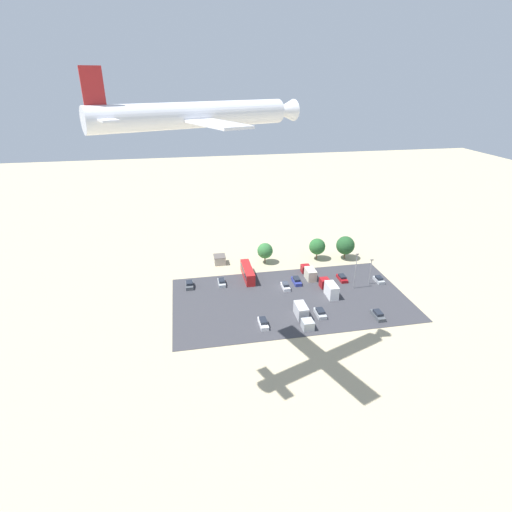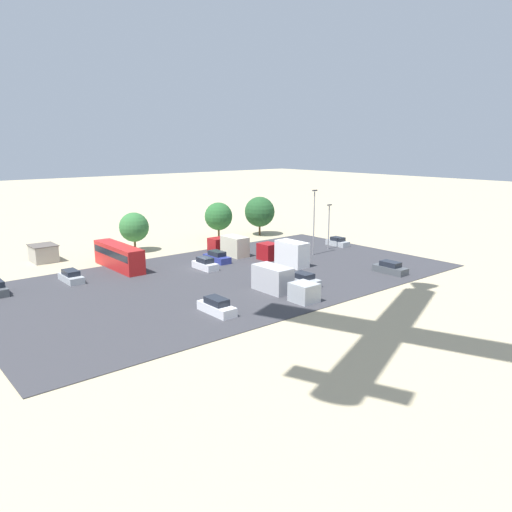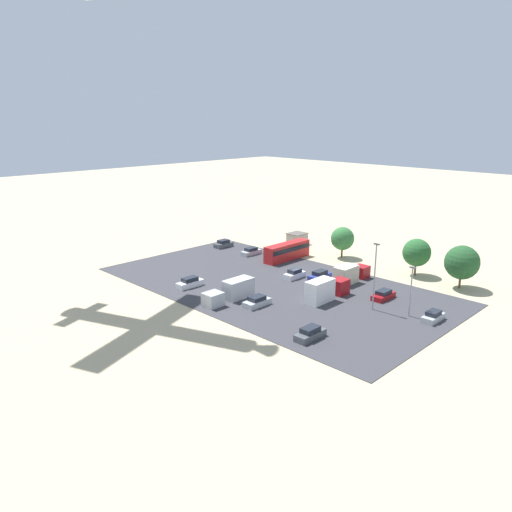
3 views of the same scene
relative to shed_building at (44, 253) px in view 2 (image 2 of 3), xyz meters
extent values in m
plane|color=tan|center=(-15.67, 18.32, -1.29)|extent=(400.00, 400.00, 0.00)
cube|color=#38383D|center=(-15.67, 24.89, -1.25)|extent=(59.85, 32.91, 0.08)
cube|color=#9E998E|center=(0.00, 0.00, -0.07)|extent=(3.31, 3.77, 2.45)
cube|color=#59514C|center=(0.00, 0.00, 1.22)|extent=(3.55, 4.01, 0.12)
cube|color=red|center=(-6.78, 11.14, 0.46)|extent=(2.42, 11.26, 3.34)
cube|color=black|center=(-6.78, 11.14, 1.06)|extent=(2.46, 10.81, 0.94)
cube|color=#ADB2B7|center=(0.92, 13.74, -0.78)|extent=(1.84, 4.56, 0.87)
cube|color=#1E232D|center=(0.92, 13.74, -0.03)|extent=(1.55, 2.56, 0.63)
cube|color=silver|center=(-6.28, 35.41, -0.74)|extent=(1.77, 4.78, 0.95)
cube|color=#1E232D|center=(-6.28, 35.41, 0.09)|extent=(1.49, 2.68, 0.70)
cube|color=silver|center=(-15.77, 19.27, -0.74)|extent=(1.77, 4.19, 0.95)
cube|color=#1E232D|center=(-15.77, 19.27, 0.09)|extent=(1.49, 2.35, 0.70)
cube|color=#4C5156|center=(-33.72, 37.13, -0.75)|extent=(1.86, 4.63, 0.93)
cube|color=#1E232D|center=(-33.72, 37.13, 0.06)|extent=(1.56, 2.59, 0.68)
cube|color=navy|center=(-19.53, 16.83, -0.74)|extent=(1.86, 4.68, 0.95)
cube|color=#1E232D|center=(-19.53, 16.83, 0.08)|extent=(1.56, 2.62, 0.70)
cube|color=maroon|center=(-32.67, 17.43, -0.80)|extent=(1.88, 4.52, 0.83)
cube|color=#1E232D|center=(-32.67, 17.43, -0.08)|extent=(1.58, 2.53, 0.61)
cube|color=#ADB2B7|center=(-20.59, 33.69, -0.77)|extent=(1.99, 4.47, 0.89)
cube|color=#1E232D|center=(-20.59, 33.69, 0.00)|extent=(1.67, 2.50, 0.65)
cube|color=#ADB2B7|center=(-42.36, 20.28, -0.78)|extent=(1.78, 4.00, 0.86)
cube|color=#1E232D|center=(-42.36, 20.28, -0.04)|extent=(1.50, 2.24, 0.63)
cube|color=maroon|center=(-26.35, 20.49, 0.03)|extent=(2.36, 2.73, 2.48)
cube|color=white|center=(-26.35, 25.65, 0.56)|extent=(2.36, 4.85, 3.55)
cube|color=maroon|center=(-24.02, 10.69, -0.14)|extent=(2.45, 2.45, 2.15)
cube|color=beige|center=(-24.02, 15.31, 0.32)|extent=(2.45, 4.35, 3.08)
cube|color=#ADB2B7|center=(-15.93, 38.48, -0.15)|extent=(2.48, 2.79, 2.12)
cube|color=#B2B2B7|center=(-15.93, 33.21, 0.30)|extent=(2.48, 4.96, 3.03)
cylinder|color=brown|center=(-13.73, 2.04, -0.18)|extent=(0.36, 0.36, 2.24)
sphere|color=#337038|center=(-13.73, 2.04, 2.72)|extent=(4.75, 4.75, 4.75)
cylinder|color=brown|center=(-38.93, 3.63, -0.12)|extent=(0.36, 0.36, 2.35)
sphere|color=#235128|center=(-38.93, 3.63, 3.20)|extent=(5.72, 5.72, 5.72)
cylinder|color=brown|center=(-30.18, 2.43, -0.09)|extent=(0.36, 0.36, 2.41)
sphere|color=#28602D|center=(-30.18, 2.43, 3.00)|extent=(5.04, 5.04, 5.04)
cylinder|color=gray|center=(-39.06, 21.09, 2.36)|extent=(0.20, 0.20, 7.16)
cube|color=#4C4C51|center=(-39.06, 21.09, 6.12)|extent=(0.90, 0.28, 0.20)
cylinder|color=gray|center=(-33.94, 22.58, 3.74)|extent=(0.20, 0.20, 9.91)
cube|color=#4C4C51|center=(-33.94, 22.58, 8.88)|extent=(0.90, 0.28, 0.20)
camera|label=1|loc=(9.65, 110.85, 50.97)|focal=28.00mm
camera|label=2|loc=(21.92, 75.64, 15.94)|focal=35.00mm
camera|label=3|loc=(-70.75, 84.34, 26.63)|focal=35.00mm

